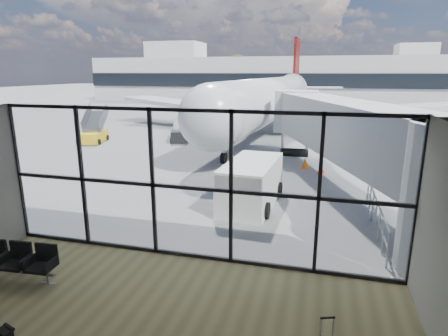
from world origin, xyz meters
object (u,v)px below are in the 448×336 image
at_px(seating_row, 18,259).
at_px(belt_loader, 180,134).
at_px(airliner, 272,99).
at_px(service_van, 251,183).
at_px(mobile_stairs, 93,135).

relative_size(seating_row, belt_loader, 0.62).
distance_m(airliner, belt_loader, 10.49).
bearing_deg(belt_loader, seating_row, -99.20).
bearing_deg(seating_row, service_van, 51.22).
distance_m(seating_row, airliner, 28.92).
distance_m(seating_row, mobile_stairs, 20.89).
relative_size(airliner, service_van, 8.65).
distance_m(seating_row, belt_loader, 20.92).
relative_size(belt_loader, mobile_stairs, 1.03).
bearing_deg(service_van, belt_loader, 125.35).
height_order(service_van, mobile_stairs, mobile_stairs).
bearing_deg(service_van, mobile_stairs, 146.39).
relative_size(service_van, belt_loader, 1.19).
distance_m(airliner, mobile_stairs, 16.56).
xyz_separation_m(belt_loader, mobile_stairs, (-6.47, -2.23, 0.02)).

